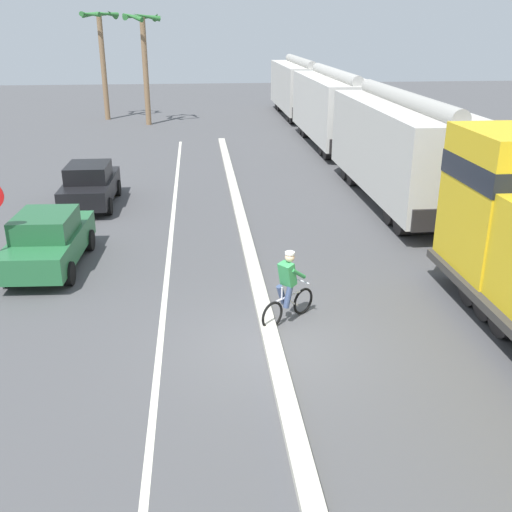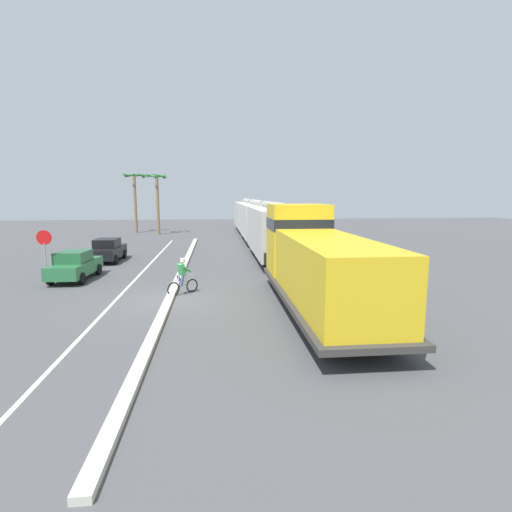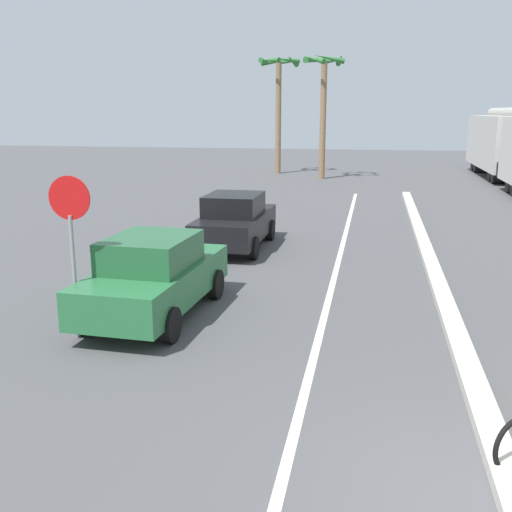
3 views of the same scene
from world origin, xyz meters
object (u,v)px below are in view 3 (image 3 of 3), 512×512
at_px(parked_car_green, 155,276).
at_px(parked_car_black, 235,221).
at_px(stop_sign, 71,226).
at_px(hopper_car_trailing, 504,143).
at_px(palm_tree_near, 279,87).
at_px(palm_tree_far, 323,87).

height_order(parked_car_green, parked_car_black, same).
bearing_deg(parked_car_green, stop_sign, -125.59).
bearing_deg(stop_sign, parked_car_green, 54.41).
relative_size(hopper_car_trailing, stop_sign, 3.68).
xyz_separation_m(stop_sign, palm_tree_near, (-1.11, 29.68, 3.43)).
relative_size(hopper_car_trailing, parked_car_green, 2.48).
xyz_separation_m(parked_car_green, stop_sign, (-0.96, -1.34, 1.21)).
relative_size(palm_tree_near, palm_tree_far, 1.02).
distance_m(hopper_car_trailing, stop_sign, 32.68).
bearing_deg(palm_tree_near, stop_sign, -87.86).
bearing_deg(parked_car_black, parked_car_green, -91.68).
bearing_deg(hopper_car_trailing, stop_sign, -113.11).
relative_size(hopper_car_trailing, palm_tree_near, 1.43).
xyz_separation_m(parked_car_green, palm_tree_far, (1.00, 25.64, 4.52)).
distance_m(stop_sign, palm_tree_near, 29.90).
height_order(hopper_car_trailing, parked_car_black, hopper_car_trailing).
xyz_separation_m(parked_car_black, palm_tree_near, (-2.25, 22.17, 4.63)).
xyz_separation_m(hopper_car_trailing, palm_tree_near, (-13.93, -0.37, 3.37)).
xyz_separation_m(hopper_car_trailing, parked_car_green, (-11.86, -28.71, -1.26)).
bearing_deg(hopper_car_trailing, parked_car_green, -112.45).
relative_size(parked_car_green, palm_tree_near, 0.58).
relative_size(hopper_car_trailing, palm_tree_far, 1.47).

